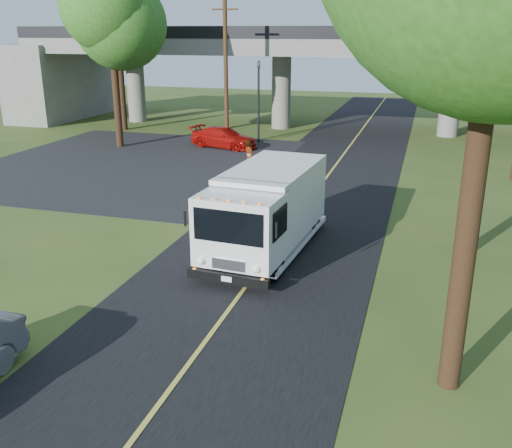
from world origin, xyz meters
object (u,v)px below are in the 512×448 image
at_px(pedestrian, 249,158).
at_px(step_van, 267,208).
at_px(utility_pole, 226,72).
at_px(traffic_signal, 259,93).
at_px(tree_left_far, 118,24).
at_px(red_sedan, 224,138).
at_px(tree_left_lot, 112,15).

bearing_deg(pedestrian, step_van, 148.55).
bearing_deg(utility_pole, pedestrian, -62.21).
relative_size(traffic_signal, pedestrian, 2.83).
bearing_deg(pedestrian, utility_pole, -23.99).
height_order(utility_pole, tree_left_far, tree_left_far).
distance_m(tree_left_far, step_van, 27.15).
xyz_separation_m(utility_pole, tree_left_far, (-9.29, 3.84, 2.86)).
distance_m(traffic_signal, utility_pole, 2.86).
height_order(red_sedan, pedestrian, pedestrian).
bearing_deg(pedestrian, tree_left_lot, 12.79).
bearing_deg(red_sedan, tree_left_lot, 119.15).
relative_size(tree_left_lot, step_van, 1.54).
xyz_separation_m(traffic_signal, tree_left_lot, (-7.79, -4.16, 4.70)).
xyz_separation_m(red_sedan, pedestrian, (3.70, -6.52, 0.28)).
xyz_separation_m(utility_pole, pedestrian, (3.63, -6.88, -3.68)).
relative_size(tree_left_far, pedestrian, 5.39).
bearing_deg(traffic_signal, utility_pole, -126.87).
distance_m(tree_left_lot, pedestrian, 13.02).
bearing_deg(tree_left_lot, red_sedan, 16.10).
bearing_deg(traffic_signal, red_sedan, -123.63).
relative_size(red_sedan, pedestrian, 2.38).
bearing_deg(tree_left_lot, traffic_signal, 28.11).
distance_m(red_sedan, pedestrian, 7.50).
height_order(step_van, pedestrian, step_van).
xyz_separation_m(traffic_signal, pedestrian, (2.13, -8.88, -2.28)).
relative_size(utility_pole, tree_left_lot, 0.86).
distance_m(traffic_signal, tree_left_lot, 10.01).
height_order(utility_pole, tree_left_lot, tree_left_lot).
bearing_deg(red_sedan, traffic_signal, -20.58).
bearing_deg(tree_left_lot, tree_left_far, 116.57).
relative_size(step_van, pedestrian, 3.71).
distance_m(tree_left_lot, tree_left_far, 6.72).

